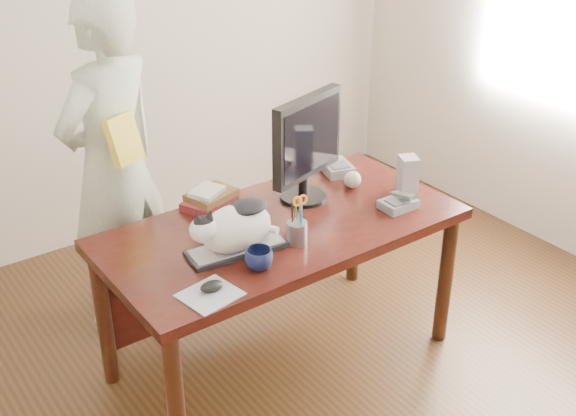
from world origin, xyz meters
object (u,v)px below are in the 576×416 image
Objects in this scene: cat at (233,226)px; monitor at (307,143)px; pen_cup at (297,230)px; baseball at (353,180)px; phone at (398,203)px; calculator at (337,168)px; desk at (272,245)px; book_stack at (210,198)px; coffee_mug at (259,259)px; speaker at (408,175)px; person at (113,166)px; keyboard at (237,249)px; mouse at (212,286)px.

cat is 0.81× the size of monitor.
pen_cup is 0.60m from baseball.
calculator is (0.02, 0.47, 0.00)m from phone.
desk is 0.36m from book_stack.
book_stack is at bearing -168.43° from calculator.
cat is at bearing 94.46° from coffee_mug.
speaker is at bearing 6.15° from cat.
monitor is 0.30× the size of person.
pen_cup is 0.13× the size of person.
cat reaches higher than book_stack.
cat is 0.97m from speaker.
desk is at bearing -170.37° from speaker.
keyboard is 3.90× the size of coffee_mug.
pen_cup is at bearing -153.32° from baseball.
keyboard is at bearing 173.19° from phone.
baseball is at bearing -39.74° from book_stack.
keyboard is (-0.28, -0.16, 0.16)m from desk.
phone is 0.78× the size of calculator.
book_stack is (-0.17, 0.26, 0.19)m from desk.
book_stack is 0.17× the size of person.
coffee_mug is 0.81m from phone.
person reaches higher than speaker.
person reaches higher than pen_cup.
desk is 0.43m from cat.
monitor is at bearing -137.39° from calculator.
person is (-0.14, 0.87, -0.02)m from cat.
cat is 0.24× the size of person.
monitor is at bearing -47.72° from book_stack.
pen_cup is at bearing 89.93° from person.
coffee_mug reaches higher than calculator.
baseball is 0.40× the size of calculator.
monitor reaches higher than desk.
monitor reaches higher than book_stack.
keyboard is 1.05× the size of cat.
speaker reaches higher than coffee_mug.
person reaches higher than book_stack.
monitor is 1.80× the size of book_stack.
desk is 3.87× the size of cat.
phone is at bearing 3.81° from coffee_mug.
book_stack reaches higher than keyboard.
phone reaches higher than calculator.
keyboard is 0.25× the size of person.
mouse is at bearing -132.22° from cat.
pen_cup is at bearing -149.67° from monitor.
monitor is 0.43m from calculator.
pen_cup is 1.99× the size of coffee_mug.
cat is 4.95× the size of baseball.
desk is at bearing 173.98° from monitor.
pen_cup is at bearing 16.86° from coffee_mug.
monitor is 3.11× the size of phone.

